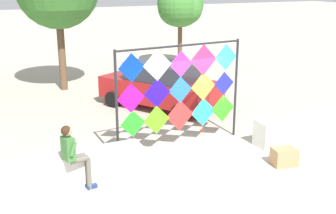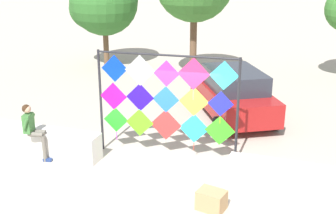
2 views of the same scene
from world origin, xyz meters
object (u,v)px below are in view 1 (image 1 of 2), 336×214
(seated_vendor, at_px, (74,152))
(cardboard_box_large, at_px, (284,157))
(kite_display_rack, at_px, (181,87))
(tree_broadleaf, at_px, (181,5))
(parked_car, at_px, (161,85))

(seated_vendor, xyz_separation_m, cardboard_box_large, (5.22, -0.84, -0.73))
(kite_display_rack, xyz_separation_m, tree_broadleaf, (5.17, 10.27, 1.50))
(seated_vendor, relative_size, tree_broadleaf, 0.35)
(seated_vendor, bearing_deg, parked_car, 49.53)
(kite_display_rack, bearing_deg, parked_car, 74.07)
(kite_display_rack, distance_m, cardboard_box_large, 3.31)
(kite_display_rack, bearing_deg, cardboard_box_large, -50.44)
(seated_vendor, height_order, parked_car, parked_car)
(kite_display_rack, relative_size, parked_car, 0.82)
(kite_display_rack, bearing_deg, tree_broadleaf, 63.28)
(kite_display_rack, height_order, cardboard_box_large, kite_display_rack)
(kite_display_rack, xyz_separation_m, parked_car, (1.08, 3.80, -0.90))
(parked_car, bearing_deg, tree_broadleaf, 57.74)
(kite_display_rack, height_order, parked_car, kite_display_rack)
(cardboard_box_large, bearing_deg, parked_car, 97.34)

